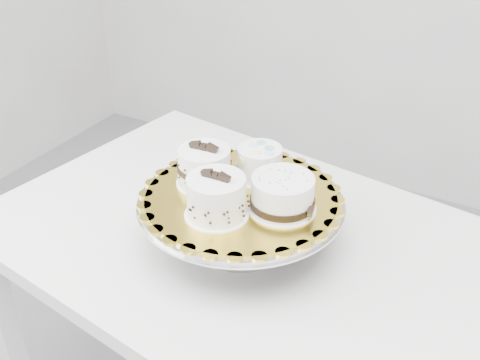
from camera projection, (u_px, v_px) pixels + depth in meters
The scene contains 7 objects.
table at pixel (248, 269), 1.32m from camera, with size 1.20×0.89×0.75m.
cake_stand at pixel (241, 213), 1.21m from camera, with size 0.41×0.41×0.11m.
cake_board at pixel (241, 197), 1.19m from camera, with size 0.38×0.38×0.01m, color gold.
cake_swirl at pixel (216, 198), 1.11m from camera, with size 0.12×0.12×0.10m.
cake_banded at pixel (205, 168), 1.21m from camera, with size 0.12×0.12×0.10m.
cake_dots at pixel (260, 163), 1.23m from camera, with size 0.11×0.11×0.07m.
cake_ribbon at pixel (283, 195), 1.13m from camera, with size 0.15×0.15×0.07m.
Camera 1 is at (0.48, -0.72, 1.51)m, focal length 45.00 mm.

